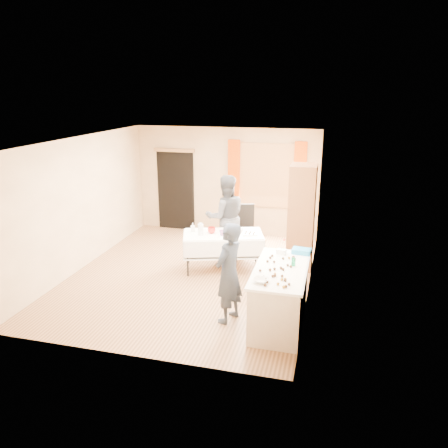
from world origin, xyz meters
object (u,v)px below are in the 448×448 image
(cabinet, at_px, (301,217))
(counter, at_px, (280,296))
(woman, at_px, (226,217))
(chair, at_px, (244,240))
(girl, at_px, (229,273))
(party_table, at_px, (223,248))

(cabinet, relative_size, counter, 1.27)
(woman, bearing_deg, counter, 95.11)
(cabinet, xyz_separation_m, chair, (-1.23, 0.43, -0.72))
(cabinet, bearing_deg, chair, 160.63)
(girl, bearing_deg, cabinet, 179.31)
(chair, xyz_separation_m, girl, (0.35, -2.88, 0.47))
(counter, xyz_separation_m, chair, (-1.13, 2.76, -0.13))
(girl, xyz_separation_m, woman, (-0.70, 2.59, 0.10))
(party_table, bearing_deg, counter, -70.89)
(counter, distance_m, party_table, 2.28)
(party_table, bearing_deg, cabinet, 1.22)
(girl, distance_m, woman, 2.68)
(counter, bearing_deg, cabinet, 87.54)
(cabinet, distance_m, girl, 2.61)
(woman, bearing_deg, cabinet, 149.00)
(cabinet, xyz_separation_m, girl, (-0.88, -2.44, -0.25))
(cabinet, relative_size, girl, 1.31)
(party_table, bearing_deg, woman, 81.93)
(counter, height_order, party_table, counter)
(chair, height_order, woman, woman)
(cabinet, height_order, counter, cabinet)
(cabinet, xyz_separation_m, counter, (-0.10, -2.33, -0.59))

